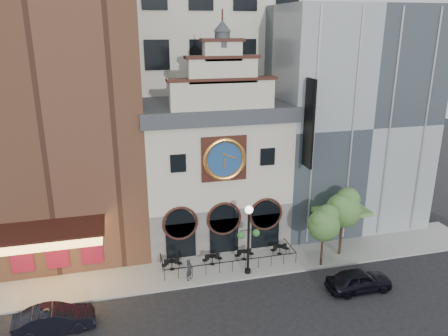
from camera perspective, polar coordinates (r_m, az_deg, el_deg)
The scene contains 17 objects.
ground at distance 34.09m, azimuth 1.69°, elevation -14.57°, with size 120.00×120.00×0.00m, color black.
sidewalk at distance 36.11m, azimuth 0.57°, elevation -12.42°, with size 44.00×5.00×0.15m, color gray.
clock_building at distance 38.15m, azimuth -1.46°, elevation 0.17°, with size 12.60×8.78×18.65m.
theater_building at distance 38.30m, azimuth -21.82°, elevation 8.08°, with size 14.00×15.60×25.00m.
retail_building at distance 43.87m, azimuth 14.72°, elevation 6.60°, with size 14.00×14.40×20.00m.
office_tower at distance 48.32m, azimuth -5.05°, elevation 19.85°, with size 20.00×16.00×40.00m, color beige.
cafe_railing at distance 35.84m, azimuth 0.58°, elevation -11.69°, with size 10.60×2.60×0.90m, color black, non-canonical shape.
bistro_0 at distance 35.24m, azimuth -6.83°, elevation -12.37°, with size 1.58×0.68×0.90m.
bistro_1 at distance 35.69m, azimuth -1.55°, elevation -11.82°, with size 1.58×0.68×0.90m.
bistro_2 at distance 36.38m, azimuth 2.65°, elevation -11.21°, with size 1.58×0.68×0.90m.
bistro_3 at distance 37.41m, azimuth 7.30°, elevation -10.47°, with size 1.58×0.68×0.90m.
car_right at distance 34.10m, azimuth 17.22°, elevation -13.83°, with size 1.93×4.80×1.64m, color black.
car_left at distance 30.92m, azimuth -21.29°, elevation -17.93°, with size 1.72×4.94×1.63m, color black.
pedestrian at distance 33.65m, azimuth -4.57°, elevation -13.12°, with size 0.61×0.40×1.68m, color black.
lamppost at distance 33.20m, azimuth 3.23°, elevation -8.37°, with size 1.79×0.64×5.61m.
tree_left at distance 35.04m, azimuth 12.96°, elevation -6.97°, with size 2.61×2.51×5.03m.
tree_right at distance 36.92m, azimuth 15.37°, elevation -4.99°, with size 2.97×2.86×5.72m.
Camera 1 is at (-8.10, -27.60, 18.29)m, focal length 35.00 mm.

